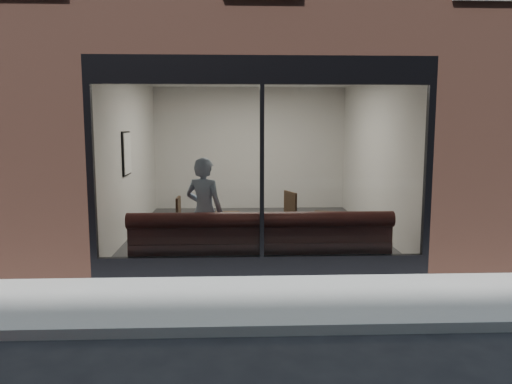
{
  "coord_description": "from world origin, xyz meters",
  "views": [
    {
      "loc": [
        -0.38,
        -5.14,
        2.25
      ],
      "look_at": [
        -0.07,
        2.4,
        1.21
      ],
      "focal_mm": 35.0,
      "sensor_mm": 36.0,
      "label": 1
    }
  ],
  "objects_px": {
    "cafe_chair_left": "(168,236)",
    "cafe_chair_right": "(281,229)",
    "cafe_table_left": "(221,216)",
    "banquette": "(260,254)",
    "person": "(204,211)",
    "cafe_table_right": "(329,215)"
  },
  "relations": [
    {
      "from": "person",
      "to": "cafe_table_left",
      "type": "xyz_separation_m",
      "value": [
        0.25,
        0.28,
        -0.12
      ]
    },
    {
      "from": "banquette",
      "to": "cafe_chair_right",
      "type": "relative_size",
      "value": 8.53
    },
    {
      "from": "cafe_chair_left",
      "to": "cafe_chair_right",
      "type": "height_order",
      "value": "cafe_chair_right"
    },
    {
      "from": "person",
      "to": "cafe_table_left",
      "type": "relative_size",
      "value": 2.66
    },
    {
      "from": "banquette",
      "to": "cafe_chair_right",
      "type": "height_order",
      "value": "banquette"
    },
    {
      "from": "cafe_chair_right",
      "to": "cafe_table_right",
      "type": "bearing_deg",
      "value": 96.09
    },
    {
      "from": "banquette",
      "to": "cafe_table_left",
      "type": "relative_size",
      "value": 6.16
    },
    {
      "from": "cafe_table_right",
      "to": "cafe_chair_right",
      "type": "relative_size",
      "value": 1.17
    },
    {
      "from": "cafe_chair_left",
      "to": "person",
      "type": "bearing_deg",
      "value": 127.37
    },
    {
      "from": "cafe_table_left",
      "to": "cafe_chair_right",
      "type": "relative_size",
      "value": 1.38
    },
    {
      "from": "cafe_table_left",
      "to": "cafe_chair_left",
      "type": "distance_m",
      "value": 1.31
    },
    {
      "from": "person",
      "to": "cafe_table_right",
      "type": "bearing_deg",
      "value": -148.48
    },
    {
      "from": "cafe_table_right",
      "to": "cafe_chair_right",
      "type": "xyz_separation_m",
      "value": [
        -0.67,
        1.27,
        -0.5
      ]
    },
    {
      "from": "cafe_table_left",
      "to": "cafe_chair_right",
      "type": "bearing_deg",
      "value": 48.41
    },
    {
      "from": "cafe_chair_right",
      "to": "cafe_table_left",
      "type": "bearing_deg",
      "value": 26.73
    },
    {
      "from": "cafe_table_left",
      "to": "cafe_chair_left",
      "type": "relative_size",
      "value": 1.75
    },
    {
      "from": "cafe_table_left",
      "to": "cafe_chair_right",
      "type": "xyz_separation_m",
      "value": [
        1.13,
        1.27,
        -0.5
      ]
    },
    {
      "from": "person",
      "to": "cafe_chair_right",
      "type": "xyz_separation_m",
      "value": [
        1.38,
        1.55,
        -0.62
      ]
    },
    {
      "from": "banquette",
      "to": "cafe_table_left",
      "type": "bearing_deg",
      "value": 139.03
    },
    {
      "from": "person",
      "to": "cafe_table_left",
      "type": "bearing_deg",
      "value": -108.17
    },
    {
      "from": "person",
      "to": "cafe_chair_left",
      "type": "xyz_separation_m",
      "value": [
        -0.72,
        1.0,
        -0.62
      ]
    },
    {
      "from": "cafe_chair_left",
      "to": "cafe_chair_right",
      "type": "distance_m",
      "value": 2.17
    }
  ]
}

